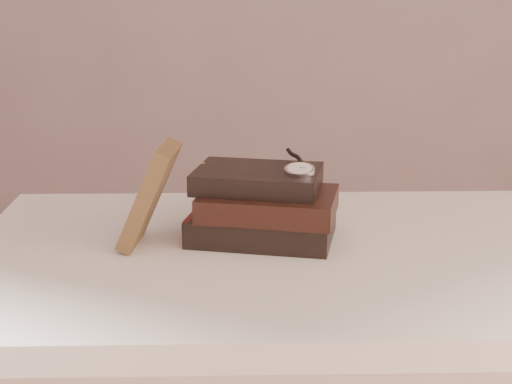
{
  "coord_description": "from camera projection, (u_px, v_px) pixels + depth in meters",
  "views": [
    {
      "loc": [
        -0.09,
        -0.7,
        1.15
      ],
      "look_at": [
        -0.06,
        0.4,
        0.82
      ],
      "focal_mm": 52.29,
      "sensor_mm": 36.0,
      "label": 1
    }
  ],
  "objects": [
    {
      "name": "pocket_watch",
      "position": [
        299.0,
        169.0,
        1.12
      ],
      "size": [
        0.05,
        0.15,
        0.02
      ],
      "color": "silver",
      "rests_on": "book_stack"
    },
    {
      "name": "table",
      "position": [
        297.0,
        304.0,
        1.15
      ],
      "size": [
        1.0,
        0.6,
        0.75
      ],
      "color": "white",
      "rests_on": "ground"
    },
    {
      "name": "journal",
      "position": [
        149.0,
        195.0,
        1.12
      ],
      "size": [
        0.1,
        0.11,
        0.16
      ],
      "primitive_type": "cube",
      "rotation": [
        0.0,
        0.42,
        -0.11
      ],
      "color": "#48321B",
      "rests_on": "table"
    },
    {
      "name": "book_stack",
      "position": [
        263.0,
        207.0,
        1.16
      ],
      "size": [
        0.25,
        0.2,
        0.11
      ],
      "color": "black",
      "rests_on": "table"
    },
    {
      "name": "eyeglasses",
      "position": [
        225.0,
        185.0,
        1.24
      ],
      "size": [
        0.11,
        0.12,
        0.04
      ],
      "color": "silver",
      "rests_on": "book_stack"
    }
  ]
}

